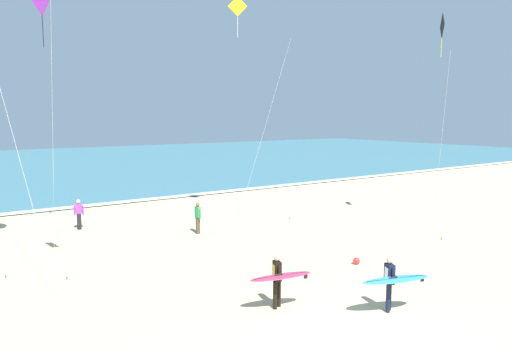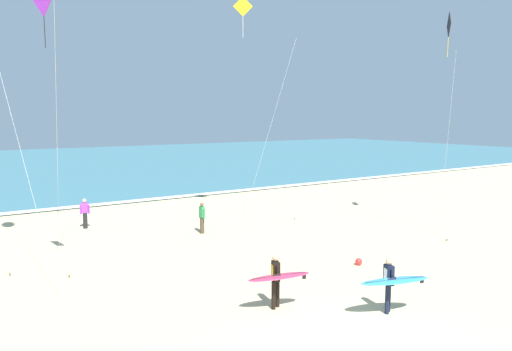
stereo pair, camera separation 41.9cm
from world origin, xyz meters
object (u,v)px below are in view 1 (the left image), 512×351
object	(u,v)px
surfer_trailing	(392,280)
kite_diamond_golden_far	(240,18)
bystander_purple_top	(79,214)
beach_ball	(356,261)
bystander_green_top	(198,218)
kite_diamond_charcoal_mid	(442,33)
kite_diamond_violet_near	(40,7)
surfer_lead	(279,277)

from	to	relation	value
surfer_trailing	kite_diamond_golden_far	distance (m)	17.26
surfer_trailing	bystander_purple_top	world-z (taller)	surfer_trailing
bystander_purple_top	kite_diamond_golden_far	bearing A→B (deg)	-19.37
beach_ball	bystander_green_top	bearing A→B (deg)	109.40
kite_diamond_golden_far	bystander_purple_top	size ratio (longest dim) A/B	7.75
bystander_green_top	beach_ball	xyz separation A→B (m)	(2.85, -8.11, -0.67)
surfer_trailing	bystander_purple_top	size ratio (longest dim) A/B	1.37
bystander_purple_top	surfer_trailing	bearing A→B (deg)	-73.64
kite_diamond_charcoal_mid	bystander_green_top	bearing A→B (deg)	151.50
kite_diamond_violet_near	bystander_purple_top	distance (m)	12.93
kite_diamond_violet_near	kite_diamond_golden_far	size ratio (longest dim) A/B	0.83
surfer_lead	kite_diamond_charcoal_mid	world-z (taller)	kite_diamond_charcoal_mid
surfer_lead	bystander_purple_top	xyz separation A→B (m)	(-2.21, 14.30, -0.23)
surfer_trailing	kite_diamond_charcoal_mid	distance (m)	15.35
surfer_lead	bystander_green_top	bearing A→B (deg)	76.05
kite_diamond_charcoal_mid	bystander_green_top	size ratio (longest dim) A/B	6.98
kite_diamond_violet_near	bystander_green_top	size ratio (longest dim) A/B	6.41
bystander_green_top	surfer_trailing	bearing A→B (deg)	-89.27
surfer_trailing	bystander_green_top	bearing A→B (deg)	90.73
kite_diamond_golden_far	bystander_purple_top	world-z (taller)	kite_diamond_golden_far
kite_diamond_charcoal_mid	kite_diamond_golden_far	size ratio (longest dim) A/B	0.90
surfer_lead	kite_diamond_charcoal_mid	xyz separation A→B (m)	(13.40, 4.01, 9.04)
surfer_trailing	beach_ball	distance (m)	4.91
surfer_lead	kite_diamond_violet_near	size ratio (longest dim) A/B	0.19
bystander_green_top	beach_ball	bearing A→B (deg)	-70.60
kite_diamond_golden_far	surfer_lead	bearing A→B (deg)	-117.73
surfer_trailing	beach_ball	xyz separation A→B (m)	(2.70, 4.00, -0.91)
kite_diamond_golden_far	bystander_green_top	world-z (taller)	kite_diamond_golden_far
kite_diamond_charcoal_mid	beach_ball	bearing A→B (deg)	-164.96
kite_diamond_golden_far	beach_ball	world-z (taller)	kite_diamond_golden_far
surfer_lead	surfer_trailing	world-z (taller)	same
kite_diamond_violet_near	beach_ball	distance (m)	14.41
kite_diamond_charcoal_mid	beach_ball	world-z (taller)	kite_diamond_charcoal_mid
kite_diamond_charcoal_mid	kite_diamond_golden_far	xyz separation A→B (m)	(-7.40, 7.41, 1.08)
kite_diamond_violet_near	bystander_green_top	distance (m)	12.53
bystander_purple_top	beach_ball	size ratio (longest dim) A/B	5.68
bystander_green_top	kite_diamond_golden_far	bearing A→B (deg)	22.61
surfer_lead	beach_ball	xyz separation A→B (m)	(5.32, 1.84, -0.90)
surfer_trailing	bystander_green_top	xyz separation A→B (m)	(-0.15, 12.10, -0.23)
surfer_trailing	kite_diamond_charcoal_mid	bearing A→B (deg)	29.78
surfer_lead	kite_diamond_violet_near	distance (m)	11.01
kite_diamond_charcoal_mid	beach_ball	distance (m)	12.99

